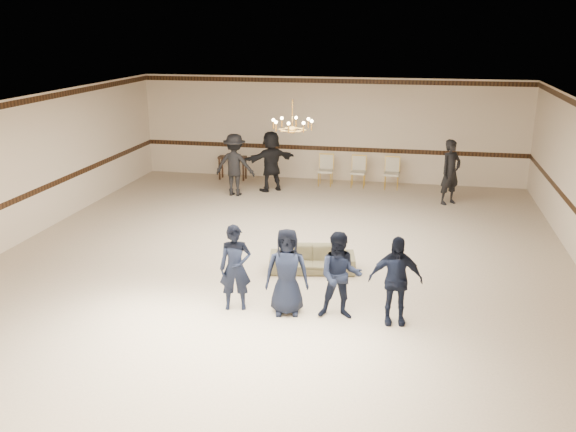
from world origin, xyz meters
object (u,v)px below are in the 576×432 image
boy_c (340,276)px  banquet_chair_right (392,174)px  boy_b (287,272)px  settee (312,259)px  console_table (233,168)px  adult_right (450,172)px  adult_mid (271,161)px  adult_left (235,165)px  chandelier (292,115)px  boy_d (395,280)px  boy_a (235,268)px  banquet_chair_left (325,171)px  banquet_chair_mid (358,172)px

boy_c → banquet_chair_right: boy_c is taller
boy_b → settee: bearing=75.4°
settee → console_table: bearing=107.9°
settee → adult_right: (2.88, 5.56, 0.64)m
banquet_chair_right → boy_b: bearing=-95.4°
console_table → adult_mid: bearing=-41.2°
boy_c → adult_left: adult_left is taller
boy_b → boy_c: same height
chandelier → boy_d: 4.83m
banquet_chair_right → boy_a: bearing=-101.0°
adult_left → boy_a: bearing=109.1°
adult_left → boy_b: bearing=115.5°
boy_d → banquet_chair_left: size_ratio=1.62×
boy_d → boy_a: bearing=171.3°
chandelier → settee: 3.19m
boy_a → settee: (1.01, 1.95, -0.51)m
console_table → boy_a: bearing=-77.8°
boy_d → adult_left: 8.66m
boy_c → console_table: size_ratio=1.71×
adult_mid → boy_d: bearing=77.1°
banquet_chair_left → banquet_chair_right: 2.00m
boy_c → banquet_chair_right: bearing=81.2°
boy_c → banquet_chair_left: (-1.52, 8.83, -0.29)m
settee → banquet_chair_right: 7.00m
boy_d → banquet_chair_right: bearing=84.0°
boy_a → console_table: (-2.72, 9.03, -0.38)m
boy_b → banquet_chair_right: bearing=69.9°
banquet_chair_mid → adult_mid: bearing=-154.6°
adult_mid → adult_right: 5.12m
boy_d → banquet_chair_right: size_ratio=1.62×
adult_left → chandelier: bearing=126.3°
boy_c → banquet_chair_left: boy_c is taller
adult_right → banquet_chair_right: adult_right is taller
boy_d → console_table: 10.54m
boy_a → boy_c: size_ratio=1.00×
settee → banquet_chair_right: banquet_chair_right is taller
chandelier → settee: (0.73, -1.65, -2.63)m
chandelier → settee: chandelier is taller
chandelier → console_table: size_ratio=1.07×
boy_a → banquet_chair_left: 8.84m
chandelier → boy_b: size_ratio=0.63×
boy_b → adult_mid: 8.18m
boy_c → banquet_chair_left: 8.97m
boy_c → banquet_chair_right: (0.48, 8.83, -0.29)m
boy_a → adult_left: adult_left is taller
adult_right → banquet_chair_mid: bearing=110.4°
boy_b → boy_c: size_ratio=1.00×
adult_mid → console_table: adult_mid is taller
adult_left → banquet_chair_right: size_ratio=1.92×
boy_a → banquet_chair_mid: size_ratio=1.62×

